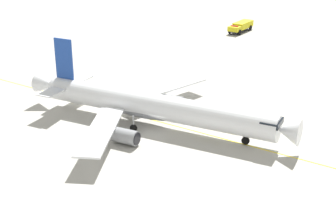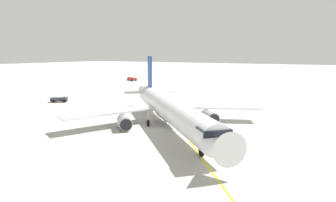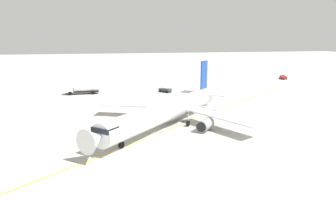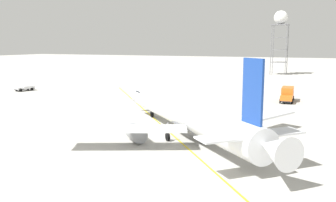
# 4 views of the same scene
# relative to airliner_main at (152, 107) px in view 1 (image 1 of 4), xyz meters

# --- Properties ---
(ground_plane) EXTENTS (600.00, 600.00, 0.00)m
(ground_plane) POSITION_rel_airliner_main_xyz_m (0.25, -2.18, -2.92)
(ground_plane) COLOR #ADAAA3
(airliner_main) EXTENTS (32.48, 32.26, 11.33)m
(airliner_main) POSITION_rel_airliner_main_xyz_m (0.00, 0.00, 0.00)
(airliner_main) COLOR white
(airliner_main) RESTS_ON ground_plane
(fire_tender_truck) EXTENTS (9.22, 8.02, 2.50)m
(fire_tender_truck) POSITION_rel_airliner_main_xyz_m (39.05, 50.61, -1.39)
(fire_tender_truck) COLOR #232326
(fire_tender_truck) RESTS_ON ground_plane
(taxiway_centreline) EXTENTS (78.35, 98.55, 0.01)m
(taxiway_centreline) POSITION_rel_airliner_main_xyz_m (-0.95, 3.75, -2.92)
(taxiway_centreline) COLOR yellow
(taxiway_centreline) RESTS_ON ground_plane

